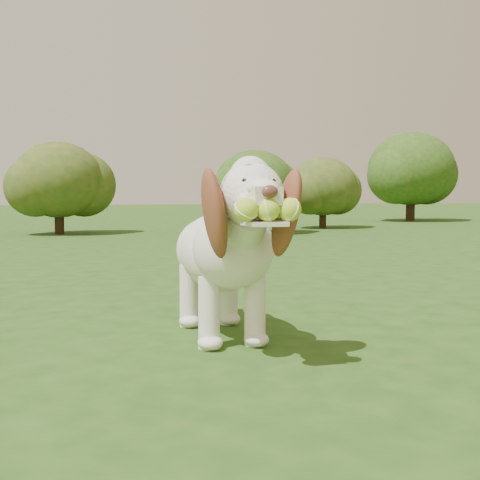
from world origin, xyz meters
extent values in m
plane|color=#204213|center=(0.00, 0.00, 0.00)|extent=(80.00, 80.00, 0.00)
ellipsoid|color=white|center=(0.40, 0.55, 0.41)|extent=(0.37, 0.72, 0.38)
ellipsoid|color=white|center=(0.40, 0.28, 0.46)|extent=(0.37, 0.37, 0.37)
ellipsoid|color=white|center=(0.40, 0.80, 0.40)|extent=(0.34, 0.34, 0.34)
cylinder|color=white|center=(0.40, 0.14, 0.55)|extent=(0.20, 0.29, 0.29)
sphere|color=white|center=(0.40, 0.00, 0.69)|extent=(0.26, 0.26, 0.26)
sphere|color=white|center=(0.40, 0.02, 0.76)|extent=(0.17, 0.17, 0.17)
cube|color=white|center=(0.39, -0.15, 0.69)|extent=(0.11, 0.15, 0.07)
ellipsoid|color=#592D28|center=(0.39, -0.23, 0.70)|extent=(0.06, 0.04, 0.05)
cube|color=white|center=(0.39, -0.16, 0.59)|extent=(0.14, 0.16, 0.02)
ellipsoid|color=brown|center=(0.24, 0.01, 0.62)|extent=(0.15, 0.24, 0.40)
ellipsoid|color=brown|center=(0.55, 0.01, 0.62)|extent=(0.15, 0.25, 0.40)
cylinder|color=white|center=(0.40, 0.95, 0.44)|extent=(0.07, 0.18, 0.14)
cylinder|color=white|center=(0.29, 0.30, 0.16)|extent=(0.10, 0.10, 0.33)
cylinder|color=white|center=(0.51, 0.30, 0.16)|extent=(0.10, 0.10, 0.33)
cylinder|color=white|center=(0.29, 0.78, 0.16)|extent=(0.10, 0.10, 0.33)
cylinder|color=white|center=(0.51, 0.78, 0.16)|extent=(0.10, 0.10, 0.33)
sphere|color=#E1F642|center=(0.31, -0.21, 0.64)|extent=(0.09, 0.09, 0.09)
sphere|color=#E1F642|center=(0.39, -0.21, 0.64)|extent=(0.09, 0.09, 0.09)
sphere|color=#E1F642|center=(0.48, -0.21, 0.64)|extent=(0.09, 0.09, 0.09)
cylinder|color=#382314|center=(2.91, 7.88, 0.24)|extent=(0.15, 0.15, 0.47)
ellipsoid|color=#214615|center=(2.91, 7.88, 0.87)|extent=(1.42, 1.42, 1.21)
cylinder|color=#382314|center=(4.80, 9.16, 0.23)|extent=(0.15, 0.15, 0.47)
ellipsoid|color=#214615|center=(4.80, 9.16, 0.86)|extent=(1.41, 1.41, 1.20)
cylinder|color=#382314|center=(8.39, 11.61, 0.37)|extent=(0.23, 0.23, 0.74)
ellipsoid|color=#214615|center=(8.39, 11.61, 1.36)|extent=(2.23, 2.23, 1.90)
cylinder|color=#382314|center=(-0.42, 8.69, 0.26)|extent=(0.16, 0.16, 0.52)
ellipsoid|color=#214615|center=(-0.42, 8.69, 0.95)|extent=(1.56, 1.56, 1.32)
camera|label=1|loc=(-0.32, -2.30, 0.69)|focal=45.00mm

